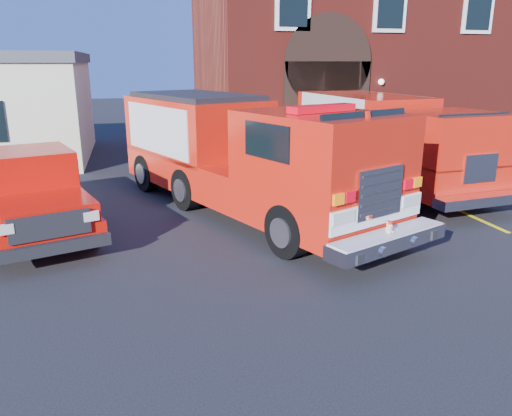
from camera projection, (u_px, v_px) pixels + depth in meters
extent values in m
plane|color=black|center=(243.00, 250.00, 11.00)|extent=(100.00, 100.00, 0.00)
cube|color=yellow|center=(469.00, 215.00, 13.46)|extent=(0.12, 3.00, 0.01)
cube|color=yellow|center=(410.00, 189.00, 16.25)|extent=(0.12, 3.00, 0.01)
cube|color=yellow|center=(368.00, 170.00, 19.04)|extent=(0.12, 3.00, 0.01)
cube|color=maroon|center=(355.00, 61.00, 25.01)|extent=(15.00, 10.00, 8.00)
cube|color=black|center=(326.00, 113.00, 20.08)|extent=(3.60, 0.12, 4.00)
cylinder|color=black|center=(328.00, 61.00, 19.52)|extent=(3.60, 0.12, 3.60)
cube|color=black|center=(293.00, 5.00, 18.57)|extent=(1.40, 0.10, 1.80)
cube|color=black|center=(390.00, 8.00, 19.51)|extent=(1.40, 0.10, 1.80)
cube|color=black|center=(478.00, 11.00, 20.46)|extent=(1.40, 0.10, 1.80)
cylinder|color=black|center=(288.00, 231.00, 10.43)|extent=(0.77, 1.21, 1.16)
cylinder|color=black|center=(363.00, 212.00, 11.74)|extent=(0.77, 1.21, 1.16)
cube|color=red|center=(242.00, 180.00, 13.60)|extent=(5.97, 9.75, 0.95)
cube|color=red|center=(196.00, 126.00, 15.13)|extent=(4.17, 5.27, 1.68)
cube|color=red|center=(321.00, 149.00, 10.88)|extent=(3.69, 4.10, 1.58)
cube|color=black|center=(368.00, 137.00, 9.75)|extent=(2.18, 0.94, 0.99)
cube|color=red|center=(322.00, 108.00, 10.64)|extent=(1.69, 0.96, 0.15)
cube|color=white|center=(378.00, 213.00, 9.86)|extent=(2.46, 1.04, 0.46)
cube|color=silver|center=(380.00, 193.00, 9.74)|extent=(1.19, 0.53, 0.99)
cube|color=silver|center=(388.00, 241.00, 9.77)|extent=(2.94, 1.64, 0.29)
cube|color=#B7B7BF|center=(156.00, 130.00, 14.38)|extent=(1.45, 3.52, 1.37)
cube|color=#B7B7BF|center=(233.00, 123.00, 15.88)|extent=(1.45, 3.52, 1.37)
sphere|color=#D3B683|center=(389.00, 230.00, 9.71)|extent=(0.19, 0.19, 0.15)
sphere|color=#D3B683|center=(389.00, 224.00, 9.67)|extent=(0.16, 0.16, 0.12)
sphere|color=#D3B683|center=(387.00, 223.00, 9.65)|extent=(0.06, 0.06, 0.05)
sphere|color=#D3B683|center=(391.00, 222.00, 9.70)|extent=(0.06, 0.06, 0.05)
ellipsoid|color=red|center=(389.00, 223.00, 9.67)|extent=(0.16, 0.16, 0.07)
cylinder|color=red|center=(390.00, 224.00, 9.66)|extent=(0.18, 0.18, 0.01)
cylinder|color=black|center=(90.00, 228.00, 11.08)|extent=(0.56, 0.92, 0.87)
cube|color=#BF0E07|center=(28.00, 206.00, 12.19)|extent=(3.91, 6.38, 0.49)
cube|color=#BF0E07|center=(41.00, 210.00, 10.33)|extent=(2.41, 2.17, 0.38)
cube|color=#BF0E07|center=(25.00, 173.00, 11.67)|extent=(2.51, 2.48, 1.09)
cube|color=#BF0E07|center=(16.00, 175.00, 13.48)|extent=(2.61, 2.80, 0.60)
cube|color=black|center=(53.00, 248.00, 9.70)|extent=(2.17, 0.83, 0.24)
cylinder|color=black|center=(409.00, 190.00, 13.78)|extent=(0.48, 1.18, 1.15)
cylinder|color=black|center=(475.00, 183.00, 14.54)|extent=(0.48, 1.18, 1.15)
cube|color=red|center=(385.00, 158.00, 16.71)|extent=(3.46, 8.58, 0.94)
cube|color=red|center=(362.00, 117.00, 17.78)|extent=(3.14, 5.47, 1.57)
cube|color=red|center=(449.00, 137.00, 13.76)|extent=(2.86, 2.76, 1.36)
cube|color=#B7B7BF|center=(329.00, 121.00, 17.37)|extent=(0.50, 4.37, 1.78)
cube|color=#B7B7BF|center=(393.00, 119.00, 18.24)|extent=(0.50, 4.37, 1.78)
cube|color=silver|center=(484.00, 200.00, 12.80)|extent=(2.85, 0.76, 0.26)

